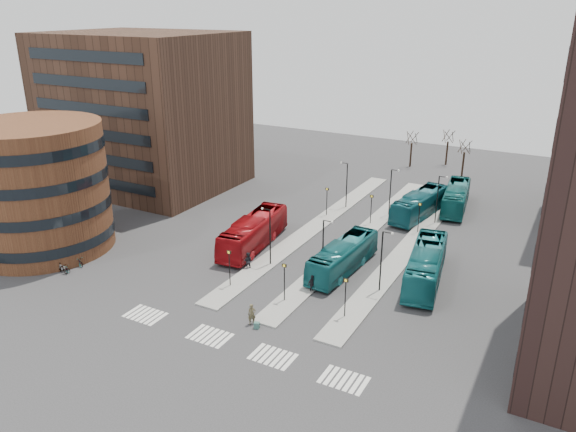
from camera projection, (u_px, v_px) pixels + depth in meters
The scene contains 23 objects.
ground at pixel (189, 365), 42.52m from camera, with size 160.00×160.00×0.00m, color #2E2E30.
island_left at pixel (316, 226), 68.89m from camera, with size 2.50×45.00×0.15m, color gray.
island_mid at pixel (361, 235), 66.20m from camera, with size 2.50×45.00×0.15m, color gray.
island_right at pixel (411, 245), 63.50m from camera, with size 2.50×45.00×0.15m, color gray.
suitcase at pixel (257, 325), 47.26m from camera, with size 0.45×0.36×0.56m, color navy.
red_bus at pixel (254, 232), 62.65m from camera, with size 2.98×12.75×3.55m, color #9B0B11.
teal_bus_a at pixel (343, 256), 56.99m from camera, with size 2.69×11.49×3.20m, color #146065.
teal_bus_b at pixel (420, 204), 71.62m from camera, with size 2.78×11.89×3.31m, color #135761.
teal_bus_c at pixel (426, 265), 54.82m from camera, with size 2.94×12.56×3.50m, color #15666C.
teal_bus_d at pixel (456, 197), 74.25m from camera, with size 2.73×11.68×3.25m, color #13605F.
traveller at pixel (252, 314), 47.65m from camera, with size 0.69×0.45×1.89m, color brown.
commuter_a at pixel (248, 261), 57.71m from camera, with size 0.88×0.68×1.80m, color black.
commuter_b at pixel (312, 284), 52.86m from camera, with size 1.07×0.44×1.82m, color black.
commuter_c at pixel (337, 269), 56.09m from camera, with size 1.07×0.62×1.66m, color black.
bicycle_near at pixel (64, 269), 57.07m from camera, with size 0.53×1.51×0.80m, color gray.
bicycle_mid at pixel (62, 268), 56.86m from camera, with size 0.49×1.74×1.05m, color gray.
bicycle_far at pixel (77, 261), 58.46m from camera, with size 0.67×1.92×1.01m, color gray.
crosswalk_stripes at pixel (238, 345), 45.01m from camera, with size 22.35×2.40×0.01m.
round_building at pixel (37, 187), 60.80m from camera, with size 15.16×15.16×14.00m.
office_block at pixel (144, 111), 81.73m from camera, with size 25.00×20.12×22.00m.
sign_poles at pixel (334, 236), 59.81m from camera, with size 12.45×22.12×3.65m.
lamp_posts at pixel (361, 213), 63.03m from camera, with size 14.04×20.24×6.12m.
bare_trees at pixel (440, 153), 91.74m from camera, with size 10.97×8.14×5.90m.
Camera 1 is at (23.72, -27.74, 25.69)m, focal length 35.00 mm.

